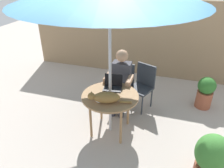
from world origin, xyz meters
TOP-DOWN VIEW (x-y plane):
  - ground_plane at (0.00, 0.00)m, footprint 14.00×14.00m
  - fence_back at (0.00, 2.37)m, footprint 5.61×0.08m
  - patio_table at (0.00, 0.00)m, footprint 0.91×0.91m
  - chair_occupied at (0.00, 0.80)m, footprint 0.40×0.40m
  - chair_empty at (0.38, 0.90)m, footprint 0.52×0.52m
  - person_seated at (0.00, 0.64)m, footprint 0.48×0.48m
  - laptop at (-0.03, 0.25)m, footprint 0.33×0.29m
  - cat at (-0.01, -0.21)m, footprint 0.64×0.30m
  - potted_plant_near_fence at (1.57, 1.22)m, footprint 0.34×0.34m
  - potted_plant_by_chair at (1.51, -0.55)m, footprint 0.43×0.43m

SIDE VIEW (x-z plane):
  - ground_plane at x=0.00m, z-range 0.00..0.00m
  - potted_plant_near_fence at x=1.57m, z-range 0.02..0.67m
  - potted_plant_by_chair at x=1.51m, z-range 0.02..0.76m
  - chair_occupied at x=0.00m, z-range 0.07..0.95m
  - chair_empty at x=0.38m, z-range 0.07..0.95m
  - patio_table at x=0.00m, z-range 0.29..1.00m
  - person_seated at x=0.00m, z-range 0.07..1.29m
  - laptop at x=-0.03m, z-range 0.67..0.88m
  - cat at x=-0.01m, z-range 0.71..0.88m
  - fence_back at x=0.00m, z-range 0.00..1.87m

